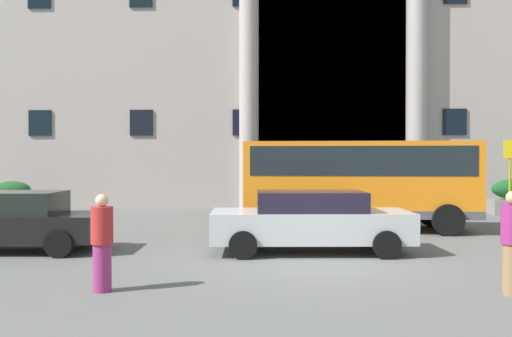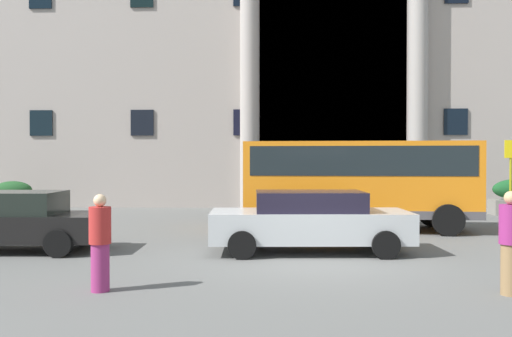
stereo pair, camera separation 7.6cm
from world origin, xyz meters
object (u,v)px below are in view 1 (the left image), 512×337
Objects in this scene: pedestrian_man_crossing at (102,243)px; hedge_planter_entrance_right at (267,194)px; parked_estate_mid at (12,221)px; motorcycle_near_kerb at (260,222)px; white_taxi_kerbside at (310,221)px; bus_stop_sign at (510,172)px; pedestrian_woman_dark_dress at (512,243)px; orange_minibus at (359,177)px; hedge_planter_far_west at (12,197)px.

hedge_planter_entrance_right is at bearing -111.79° from pedestrian_man_crossing.
parked_estate_mid is 2.11× the size of motorcycle_near_kerb.
white_taxi_kerbside is at bearing -143.39° from pedestrian_man_crossing.
hedge_planter_entrance_right is at bearing 94.11° from white_taxi_kerbside.
bus_stop_sign reaches higher than hedge_planter_entrance_right.
bus_stop_sign is 1.69× the size of pedestrian_woman_dark_dress.
bus_stop_sign is at bearing 23.31° from orange_minibus.
parked_estate_mid is at bearing -120.81° from hedge_planter_entrance_right.
white_taxi_kerbside is at bearing -42.44° from motorcycle_near_kerb.
pedestrian_woman_dark_dress is (4.19, -13.58, 0.06)m from hedge_planter_entrance_right.
orange_minibus is at bearing -3.21° from pedestrian_woman_dark_dress.
orange_minibus is at bearing -160.29° from bus_stop_sign.
motorcycle_near_kerb is at bearing -90.30° from hedge_planter_entrance_right.
bus_stop_sign is at bearing -148.01° from pedestrian_man_crossing.
bus_stop_sign is 8.99m from hedge_planter_entrance_right.
motorcycle_near_kerb is (-2.96, -2.18, -1.16)m from orange_minibus.
bus_stop_sign reaches higher than hedge_planter_far_west.
hedge_planter_entrance_right is 0.42× the size of parked_estate_mid.
pedestrian_woman_dark_dress reaches higher than white_taxi_kerbside.
motorcycle_near_kerb is 1.20× the size of pedestrian_woman_dark_dress.
hedge_planter_entrance_right is 1.08× the size of hedge_planter_far_west.
hedge_planter_entrance_right reaches higher than motorcycle_near_kerb.
pedestrian_man_crossing is (-2.39, -6.12, 0.34)m from motorcycle_near_kerb.
parked_estate_mid reaches higher than hedge_planter_far_west.
bus_stop_sign is 1.41× the size of motorcycle_near_kerb.
bus_stop_sign reaches higher than motorcycle_near_kerb.
pedestrian_man_crossing is 6.62m from pedestrian_woman_dark_dress.
pedestrian_woman_dark_dress is (10.00, -3.84, 0.12)m from parked_estate_mid.
hedge_planter_entrance_right is at bearing 0.88° from hedge_planter_far_west.
white_taxi_kerbside is (1.20, -9.56, -0.04)m from hedge_planter_entrance_right.
pedestrian_woman_dark_dress reaches higher than pedestrian_man_crossing.
orange_minibus is 1.50× the size of white_taxi_kerbside.
parked_estate_mid is (-8.73, -4.40, -0.90)m from orange_minibus.
orange_minibus is 4.65m from white_taxi_kerbside.
orange_minibus reaches higher than hedge_planter_entrance_right.
orange_minibus is 4.39× the size of pedestrian_man_crossing.
white_taxi_kerbside reaches higher than parked_estate_mid.
hedge_planter_entrance_right is 0.38× the size of white_taxi_kerbside.
bus_stop_sign is at bearing 42.71° from motorcycle_near_kerb.
motorcycle_near_kerb is (-0.04, -7.52, -0.32)m from hedge_planter_entrance_right.
parked_estate_mid is 7.01m from white_taxi_kerbside.
orange_minibus is 6.15m from hedge_planter_entrance_right.
orange_minibus is 2.49× the size of bus_stop_sign.
hedge_planter_entrance_right is 14.21m from pedestrian_woman_dark_dress.
bus_stop_sign reaches higher than pedestrian_man_crossing.
parked_estate_mid is 2.63× the size of pedestrian_man_crossing.
pedestrian_man_crossing is (-2.43, -13.63, 0.03)m from hedge_planter_entrance_right.
hedge_planter_far_west is 12.76m from motorcycle_near_kerb.
bus_stop_sign is 9.40m from white_taxi_kerbside.
motorcycle_near_kerb is 1.25× the size of pedestrian_man_crossing.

